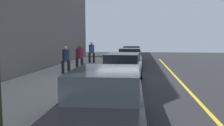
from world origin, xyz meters
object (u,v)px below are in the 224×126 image
at_px(parked_car_white, 122,69).
at_px(parked_car_black, 105,101).
at_px(parked_car_maroon, 132,53).
at_px(pedestrian_blue_coat, 92,52).
at_px(pedestrian_navy_coat, 66,59).
at_px(parked_car_silver, 130,58).
at_px(pedestrian_burgundy_coat, 79,57).

height_order(parked_car_white, parked_car_black, same).
relative_size(parked_car_maroon, pedestrian_blue_coat, 2.57).
bearing_deg(pedestrian_navy_coat, pedestrian_blue_coat, 177.92).
distance_m(parked_car_silver, pedestrian_navy_coat, 6.01).
xyz_separation_m(parked_car_white, pedestrian_burgundy_coat, (-3.54, -3.13, 0.30)).
bearing_deg(parked_car_black, parked_car_white, -179.40).
distance_m(parked_car_silver, pedestrian_burgundy_coat, 4.64).
distance_m(parked_car_black, pedestrian_blue_coat, 15.61).
distance_m(parked_car_white, pedestrian_blue_coat, 9.41).
height_order(parked_car_white, pedestrian_burgundy_coat, pedestrian_burgundy_coat).
relative_size(parked_car_maroon, parked_car_silver, 1.03).
height_order(parked_car_maroon, pedestrian_navy_coat, pedestrian_navy_coat).
relative_size(parked_car_maroon, pedestrian_navy_coat, 2.82).
bearing_deg(parked_car_silver, parked_car_white, -0.47).
bearing_deg(parked_car_white, pedestrian_burgundy_coat, -138.55).
bearing_deg(pedestrian_burgundy_coat, parked_car_black, 17.75).
distance_m(parked_car_maroon, pedestrian_navy_coat, 11.43).
relative_size(parked_car_white, pedestrian_burgundy_coat, 2.81).
distance_m(parked_car_maroon, pedestrian_burgundy_coat, 9.95).
height_order(parked_car_black, pedestrian_navy_coat, pedestrian_navy_coat).
relative_size(parked_car_silver, pedestrian_blue_coat, 2.51).
distance_m(parked_car_white, pedestrian_burgundy_coat, 4.74).
height_order(pedestrian_burgundy_coat, pedestrian_blue_coat, pedestrian_blue_coat).
bearing_deg(pedestrian_navy_coat, parked_car_white, 59.26).
bearing_deg(pedestrian_navy_coat, parked_car_black, 23.24).
bearing_deg(parked_car_black, pedestrian_burgundy_coat, -162.25).
height_order(parked_car_maroon, parked_car_silver, same).
xyz_separation_m(parked_car_white, pedestrian_navy_coat, (-2.15, -3.62, 0.28)).
relative_size(parked_car_maroon, parked_car_white, 0.98).
relative_size(parked_car_maroon, parked_car_black, 0.98).
bearing_deg(pedestrian_navy_coat, pedestrian_burgundy_coat, 160.42).
bearing_deg(pedestrian_burgundy_coat, parked_car_maroon, 161.63).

